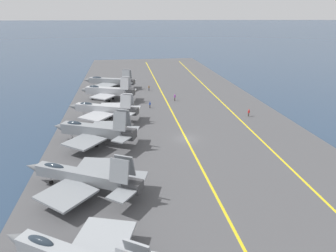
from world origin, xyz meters
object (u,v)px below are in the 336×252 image
object	(u,v)px
parked_jet_fifth	(108,91)
crew_blue_vest	(150,104)
parked_jet_third	(95,130)
crew_red_vest	(249,112)
crew_brown_vest	(149,88)
parked_jet_second	(83,177)
parked_jet_fourth	(104,109)
parked_jet_sixth	(110,81)
crew_purple_vest	(175,97)

from	to	relation	value
parked_jet_fifth	crew_blue_vest	xyz separation A→B (m)	(-8.24, -10.47, -1.72)
parked_jet_third	crew_red_vest	bearing A→B (deg)	-72.61
crew_blue_vest	crew_brown_vest	world-z (taller)	crew_brown_vest
parked_jet_fifth	parked_jet_third	bearing A→B (deg)	177.58
crew_brown_vest	crew_red_vest	world-z (taller)	crew_red_vest
parked_jet_second	parked_jet_fourth	distance (m)	28.18
parked_jet_third	parked_jet_fourth	world-z (taller)	parked_jet_third
parked_jet_sixth	crew_brown_vest	distance (m)	12.78
parked_jet_fourth	crew_blue_vest	distance (m)	13.09
crew_blue_vest	crew_brown_vest	size ratio (longest dim) A/B	0.99
parked_jet_third	parked_jet_fourth	bearing A→B (deg)	-4.51
parked_jet_third	crew_red_vest	distance (m)	34.91
parked_jet_second	crew_blue_vest	world-z (taller)	parked_jet_second
parked_jet_fifth	crew_blue_vest	bearing A→B (deg)	-128.20
crew_brown_vest	parked_jet_second	bearing A→B (deg)	165.96
parked_jet_fifth	crew_red_vest	xyz separation A→B (m)	(-17.95, -32.08, -1.69)
parked_jet_third	crew_brown_vest	xyz separation A→B (m)	(37.70, -13.01, -1.66)
parked_jet_third	parked_jet_second	bearing A→B (deg)	178.99
parked_jet_second	parked_jet_fourth	world-z (taller)	parked_jet_fourth
parked_jet_sixth	crew_red_vest	bearing A→B (deg)	-135.22
parked_jet_sixth	crew_blue_vest	distance (m)	24.81
parked_jet_fourth	crew_red_vest	distance (m)	32.40
parked_jet_fourth	crew_purple_vest	xyz separation A→B (m)	(12.91, -17.86, -1.55)
parked_jet_sixth	crew_blue_vest	xyz separation A→B (m)	(-22.50, -10.37, -1.36)
parked_jet_fifth	crew_purple_vest	size ratio (longest dim) A/B	8.42
parked_jet_second	parked_jet_fifth	bearing A→B (deg)	-1.93
parked_jet_fifth	crew_purple_vest	xyz separation A→B (m)	(-2.73, -17.66, -1.62)
parked_jet_fourth	crew_blue_vest	bearing A→B (deg)	-55.22
parked_jet_third	parked_jet_fifth	xyz separation A→B (m)	(28.37, -1.20, 0.05)
parked_jet_fifth	crew_blue_vest	world-z (taller)	parked_jet_fifth
parked_jet_fifth	parked_jet_second	bearing A→B (deg)	178.07
parked_jet_second	crew_red_vest	size ratio (longest dim) A/B	9.92
parked_jet_fourth	parked_jet_sixth	xyz separation A→B (m)	(29.91, -0.30, -0.30)
crew_brown_vest	crew_red_vest	xyz separation A→B (m)	(-27.28, -20.26, 0.02)
parked_jet_third	crew_blue_vest	xyz separation A→B (m)	(20.14, -11.67, -1.67)
parked_jet_third	crew_purple_vest	size ratio (longest dim) A/B	8.70
crew_blue_vest	crew_red_vest	xyz separation A→B (m)	(-9.72, -21.61, 0.04)
parked_jet_fourth	crew_purple_vest	distance (m)	22.09
crew_blue_vest	crew_red_vest	size ratio (longest dim) A/B	0.96
parked_jet_second	crew_blue_vest	size ratio (longest dim) A/B	10.34
parked_jet_third	crew_brown_vest	world-z (taller)	parked_jet_third
crew_brown_vest	crew_blue_vest	bearing A→B (deg)	175.64
crew_red_vest	parked_jet_sixth	bearing A→B (deg)	44.78
parked_jet_sixth	parked_jet_fifth	bearing A→B (deg)	179.59
parked_jet_second	parked_jet_fifth	distance (m)	43.82
parked_jet_fifth	crew_brown_vest	size ratio (longest dim) A/B	9.27
parked_jet_fourth	crew_blue_vest	xyz separation A→B (m)	(7.41, -10.67, -1.65)
crew_brown_vest	crew_purple_vest	xyz separation A→B (m)	(-12.06, -5.85, 0.09)
crew_brown_vest	parked_jet_third	bearing A→B (deg)	160.96
parked_jet_second	parked_jet_fourth	size ratio (longest dim) A/B	1.04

